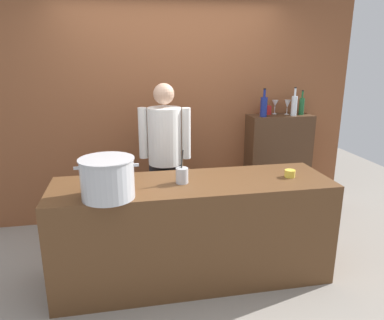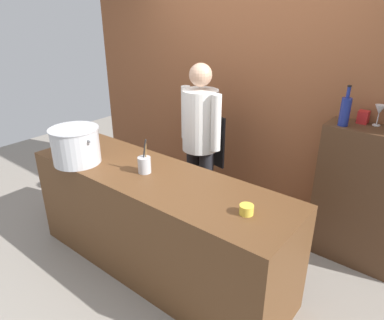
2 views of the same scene
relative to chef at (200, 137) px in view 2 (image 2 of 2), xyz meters
name	(u,v)px [view 2 (image 2 of 2)]	position (x,y,z in m)	size (l,w,h in m)	color
ground_plane	(159,266)	(0.14, -0.78, -0.96)	(8.00, 8.00, 0.00)	gray
brick_back_panel	(250,73)	(0.14, 0.62, 0.54)	(4.40, 0.10, 3.00)	brown
prep_counter	(157,223)	(0.14, -0.78, -0.51)	(2.35, 0.70, 0.90)	brown
bar_cabinet	(363,198)	(1.43, 0.41, -0.35)	(0.76, 0.32, 1.24)	#472D1C
chef	(200,137)	(0.00, 0.00, 0.00)	(0.52, 0.39, 1.66)	black
stockpot_large	(76,145)	(-0.54, -1.01, 0.09)	(0.46, 0.41, 0.30)	#B7BABF
utensil_crock	(144,164)	(0.05, -0.79, 0.00)	(0.10, 0.10, 0.28)	#B7BABF
butter_jar	(246,210)	(0.99, -0.82, -0.03)	(0.09, 0.09, 0.06)	yellow
wine_bottle_cobalt	(345,111)	(1.19, 0.33, 0.40)	(0.08, 0.08, 0.32)	navy
wine_glass_short	(379,110)	(1.40, 0.50, 0.40)	(0.08, 0.08, 0.17)	silver
spice_tin_red	(363,117)	(1.29, 0.49, 0.33)	(0.08, 0.08, 0.10)	red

